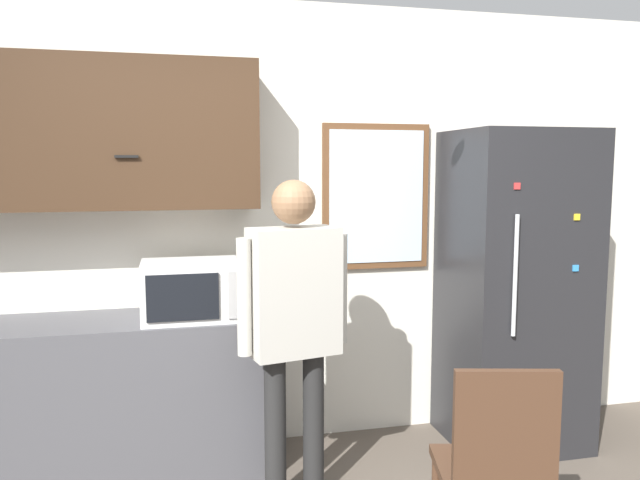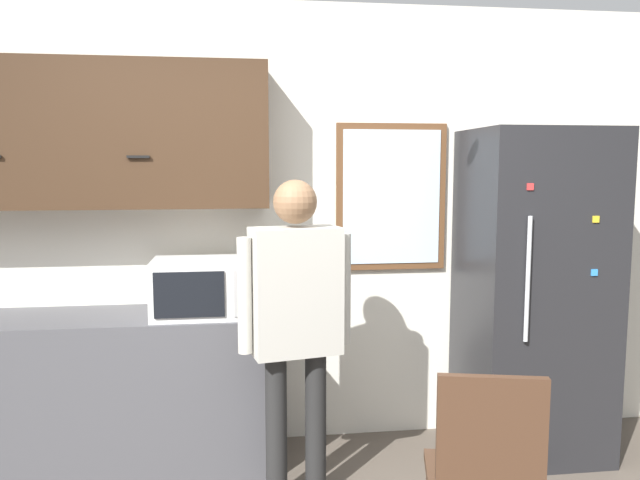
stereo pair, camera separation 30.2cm
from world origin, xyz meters
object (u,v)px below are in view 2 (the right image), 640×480
at_px(person, 296,308).
at_px(chair, 485,472).
at_px(microwave, 200,287).
at_px(refrigerator, 533,293).

distance_m(person, chair, 1.18).
distance_m(microwave, person, 0.64).
distance_m(microwave, refrigerator, 1.96).
bearing_deg(chair, refrigerator, -108.99).
bearing_deg(refrigerator, person, -165.24).
relative_size(microwave, refrigerator, 0.27).
xyz_separation_m(refrigerator, chair, (-0.79, -1.23, -0.44)).
bearing_deg(person, chair, -63.38).
bearing_deg(refrigerator, chair, -122.83).
xyz_separation_m(person, refrigerator, (1.46, 0.38, -0.04)).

